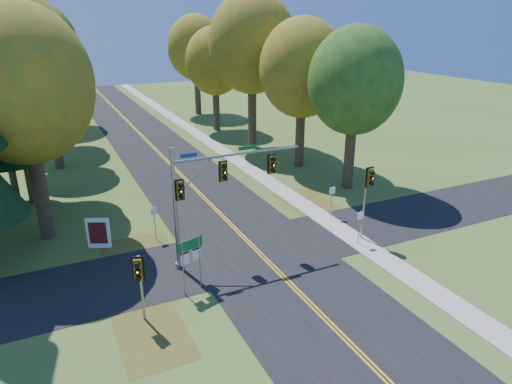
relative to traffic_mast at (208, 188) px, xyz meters
name	(u,v)px	position (x,y,z in m)	size (l,w,h in m)	color
ground	(271,265)	(2.88, -1.97, -4.45)	(160.00, 160.00, 0.00)	#445B20
road_main	(271,265)	(2.88, -1.97, -4.44)	(8.00, 160.00, 0.02)	black
road_cross	(256,250)	(2.88, 0.03, -4.44)	(60.00, 6.00, 0.02)	black
centerline_left	(270,265)	(2.78, -1.97, -4.42)	(0.10, 160.00, 0.01)	gold
centerline_right	(273,264)	(2.98, -1.97, -4.42)	(0.10, 160.00, 0.01)	gold
sidewalk_east	(361,243)	(9.08, -1.97, -4.42)	(1.60, 160.00, 0.06)	#9E998E
leaf_patch_w_near	(140,258)	(-3.62, 2.03, -4.44)	(4.00, 6.00, 0.00)	brown
leaf_patch_e	(316,208)	(9.68, 4.03, -4.44)	(3.50, 8.00, 0.00)	brown
leaf_patch_w_far	(152,333)	(-4.62, -4.97, -4.44)	(3.00, 5.00, 0.00)	brown
tree_w_a	(23,85)	(-8.25, 7.41, 5.04)	(8.00, 8.00, 14.15)	#38281C
tree_e_a	(355,82)	(14.44, 6.81, 4.08)	(7.20, 7.20, 12.73)	#38281C
tree_w_b	(11,60)	(-8.84, 14.32, 5.92)	(8.60, 8.60, 15.38)	#38281C
tree_e_b	(303,69)	(13.85, 13.61, 4.45)	(7.60, 7.60, 13.33)	#38281C
tree_w_c	(47,81)	(-6.66, 22.50, 3.50)	(6.80, 6.80, 11.91)	#38281C
tree_e_c	(252,44)	(12.76, 21.72, 6.21)	(8.80, 8.80, 15.79)	#38281C
tree_w_d	(34,53)	(-7.25, 31.22, 5.33)	(8.20, 8.20, 14.56)	#38281C
tree_e_d	(215,62)	(12.14, 30.90, 3.79)	(7.00, 7.00, 12.32)	#38281C
tree_w_e	(43,44)	(-6.05, 42.12, 5.63)	(8.40, 8.40, 14.97)	#38281C
tree_e_e	(196,48)	(13.35, 41.61, 4.74)	(7.80, 7.80, 13.74)	#38281C
traffic_mast	(208,188)	(0.00, 0.00, 0.00)	(7.63, 0.68, 6.92)	gray
east_signal_pole	(368,185)	(9.54, -1.62, -0.80)	(0.56, 0.64, 4.82)	gray
ped_signal_pole	(139,274)	(-4.75, -4.02, -1.93)	(0.51, 0.62, 3.39)	gray
route_sign_cluster	(191,254)	(-1.93, -2.54, -2.33)	(1.35, 0.46, 3.00)	gray
info_kiosk	(98,233)	(-5.55, 4.42, -3.49)	(1.34, 0.75, 1.91)	white
reg_sign_e_north	(332,196)	(9.70, 2.20, -2.87)	(0.44, 0.07, 2.30)	gray
reg_sign_e_south	(360,222)	(8.87, -1.98, -2.92)	(0.43, 0.06, 2.24)	gray
reg_sign_w	(154,217)	(-2.20, 4.00, -2.91)	(0.41, 0.19, 2.24)	gray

